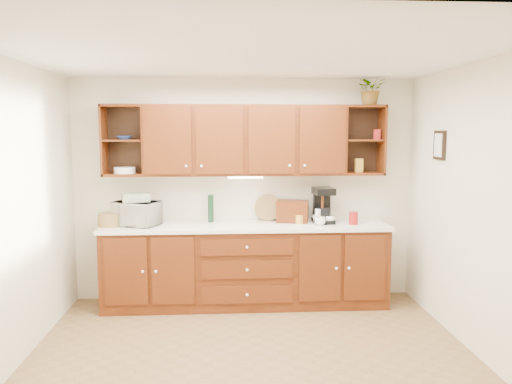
{
  "coord_description": "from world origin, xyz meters",
  "views": [
    {
      "loc": [
        -0.22,
        -4.13,
        1.99
      ],
      "look_at": [
        0.1,
        1.15,
        1.35
      ],
      "focal_mm": 35.0,
      "sensor_mm": 36.0,
      "label": 1
    }
  ],
  "objects": [
    {
      "name": "microwave",
      "position": [
        -1.23,
        1.47,
        1.08
      ],
      "size": [
        0.58,
        0.5,
        0.27
      ],
      "primitive_type": "imported",
      "rotation": [
        0.0,
        0.0,
        -0.42
      ],
      "color": "beige",
      "rests_on": "countertop"
    },
    {
      "name": "pantry_box_yellow",
      "position": [
        1.32,
        1.58,
        1.6
      ],
      "size": [
        0.09,
        0.07,
        0.16
      ],
      "primitive_type": "cube",
      "rotation": [
        0.0,
        0.0,
        -0.01
      ],
      "color": "gold",
      "rests_on": "upper_cabinets"
    },
    {
      "name": "floor",
      "position": [
        0.0,
        0.0,
        0.0
      ],
      "size": [
        4.0,
        4.0,
        0.0
      ],
      "primitive_type": "plane",
      "color": "brown",
      "rests_on": "ground"
    },
    {
      "name": "undercabinet_light",
      "position": [
        0.0,
        1.53,
        1.47
      ],
      "size": [
        0.4,
        0.05,
        0.02
      ],
      "primitive_type": "cube",
      "color": "white",
      "rests_on": "upper_cabinets"
    },
    {
      "name": "canister_white",
      "position": [
        0.83,
        1.45,
        1.03
      ],
      "size": [
        0.09,
        0.09,
        0.17
      ],
      "primitive_type": "cylinder",
      "rotation": [
        0.0,
        0.0,
        -0.23
      ],
      "color": "white",
      "rests_on": "countertop"
    },
    {
      "name": "base_cabinets",
      "position": [
        0.0,
        1.45,
        0.45
      ],
      "size": [
        3.2,
        0.6,
        0.9
      ],
      "primitive_type": "cube",
      "color": "#3C1706",
      "rests_on": "floor"
    },
    {
      "name": "potted_plant",
      "position": [
        1.44,
        1.55,
        2.47
      ],
      "size": [
        0.36,
        0.32,
        0.37
      ],
      "primitive_type": "imported",
      "rotation": [
        0.0,
        0.0,
        0.1
      ],
      "color": "#999999",
      "rests_on": "upper_cabinets"
    },
    {
      "name": "upper_cabinets",
      "position": [
        0.01,
        1.59,
        1.89
      ],
      "size": [
        3.2,
        0.33,
        0.8
      ],
      "color": "#3C1706",
      "rests_on": "back_wall"
    },
    {
      "name": "bread_box",
      "position": [
        0.55,
        1.57,
        1.07
      ],
      "size": [
        0.4,
        0.3,
        0.25
      ],
      "primitive_type": "cube",
      "rotation": [
        0.0,
        0.0,
        -0.21
      ],
      "color": "#3C1706",
      "rests_on": "countertop"
    },
    {
      "name": "ceiling",
      "position": [
        0.0,
        0.0,
        2.6
      ],
      "size": [
        4.0,
        4.0,
        0.0
      ],
      "primitive_type": "plane",
      "rotation": [
        3.14,
        0.0,
        0.0
      ],
      "color": "white",
      "rests_on": "back_wall"
    },
    {
      "name": "pantry_box_red",
      "position": [
        1.52,
        1.55,
        1.96
      ],
      "size": [
        0.09,
        0.08,
        0.11
      ],
      "primitive_type": "cube",
      "rotation": [
        0.0,
        0.0,
        -0.23
      ],
      "color": "maroon",
      "rests_on": "upper_cabinets"
    },
    {
      "name": "canister_yellow",
      "position": [
        0.61,
        1.44,
        0.99
      ],
      "size": [
        0.1,
        0.1,
        0.1
      ],
      "primitive_type": "cylinder",
      "rotation": [
        0.0,
        0.0,
        -0.25
      ],
      "color": "gold",
      "rests_on": "countertop"
    },
    {
      "name": "left_wall",
      "position": [
        -2.0,
        0.0,
        1.3
      ],
      "size": [
        0.0,
        3.5,
        3.5
      ],
      "primitive_type": "plane",
      "rotation": [
        1.57,
        0.0,
        1.57
      ],
      "color": "beige",
      "rests_on": "floor"
    },
    {
      "name": "framed_picture",
      "position": [
        1.98,
        0.9,
        1.85
      ],
      "size": [
        0.03,
        0.24,
        0.3
      ],
      "primitive_type": "cube",
      "color": "black",
      "rests_on": "right_wall"
    },
    {
      "name": "towel_stack",
      "position": [
        -1.23,
        1.47,
        1.25
      ],
      "size": [
        0.34,
        0.29,
        0.09
      ],
      "primitive_type": "cube",
      "rotation": [
        0.0,
        0.0,
        0.28
      ],
      "color": "#DFD669",
      "rests_on": "microwave"
    },
    {
      "name": "wine_bottle",
      "position": [
        -0.4,
        1.62,
        1.1
      ],
      "size": [
        0.09,
        0.09,
        0.32
      ],
      "primitive_type": "cylinder",
      "rotation": [
        0.0,
        0.0,
        -0.37
      ],
      "color": "black",
      "rests_on": "countertop"
    },
    {
      "name": "bowl_stack",
      "position": [
        -1.35,
        1.58,
        1.92
      ],
      "size": [
        0.2,
        0.2,
        0.04
      ],
      "primitive_type": "imported",
      "rotation": [
        0.0,
        0.0,
        -0.17
      ],
      "color": "navy",
      "rests_on": "upper_cabinets"
    },
    {
      "name": "countertop",
      "position": [
        0.0,
        1.44,
        0.92
      ],
      "size": [
        3.24,
        0.64,
        0.04
      ],
      "primitive_type": "cube",
      "color": "white",
      "rests_on": "base_cabinets"
    },
    {
      "name": "woven_tray",
      "position": [
        0.27,
        1.68,
        0.95
      ],
      "size": [
        0.32,
        0.13,
        0.31
      ],
      "primitive_type": "cylinder",
      "rotation": [
        1.36,
        0.0,
        -0.14
      ],
      "color": "olive",
      "rests_on": "countertop"
    },
    {
      "name": "wicker_basket",
      "position": [
        -1.52,
        1.44,
        1.01
      ],
      "size": [
        0.34,
        0.34,
        0.15
      ],
      "primitive_type": "cylinder",
      "rotation": [
        0.0,
        0.0,
        -0.4
      ],
      "color": "olive",
      "rests_on": "countertop"
    },
    {
      "name": "right_wall",
      "position": [
        2.0,
        0.0,
        1.3
      ],
      "size": [
        0.0,
        3.5,
        3.5
      ],
      "primitive_type": "plane",
      "rotation": [
        1.57,
        0.0,
        -1.57
      ],
      "color": "beige",
      "rests_on": "floor"
    },
    {
      "name": "coffee_maker",
      "position": [
        0.9,
        1.52,
        1.14
      ],
      "size": [
        0.24,
        0.3,
        0.41
      ],
      "rotation": [
        0.0,
        0.0,
        0.08
      ],
      "color": "black",
      "rests_on": "countertop"
    },
    {
      "name": "back_wall",
      "position": [
        0.0,
        1.75,
        1.3
      ],
      "size": [
        4.0,
        0.0,
        4.0
      ],
      "primitive_type": "plane",
      "rotation": [
        1.57,
        0.0,
        0.0
      ],
      "color": "beige",
      "rests_on": "floor"
    },
    {
      "name": "mug_tree",
      "position": [
        0.87,
        1.42,
        0.99
      ],
      "size": [
        0.27,
        0.28,
        0.33
      ],
      "rotation": [
        0.0,
        0.0,
        0.08
      ],
      "color": "#3C1706",
      "rests_on": "countertop"
    },
    {
      "name": "plate_stack",
      "position": [
        -1.36,
        1.56,
        1.56
      ],
      "size": [
        0.28,
        0.28,
        0.07
      ],
      "primitive_type": "cylinder",
      "rotation": [
        0.0,
        0.0,
        -0.19
      ],
      "color": "white",
      "rests_on": "upper_cabinets"
    },
    {
      "name": "canister_red",
      "position": [
        1.22,
        1.37,
        1.01
      ],
      "size": [
        0.12,
        0.12,
        0.14
      ],
      "primitive_type": "cylinder",
      "rotation": [
        0.0,
        0.0,
        -0.24
      ],
      "color": "maroon",
      "rests_on": "countertop"
    }
  ]
}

